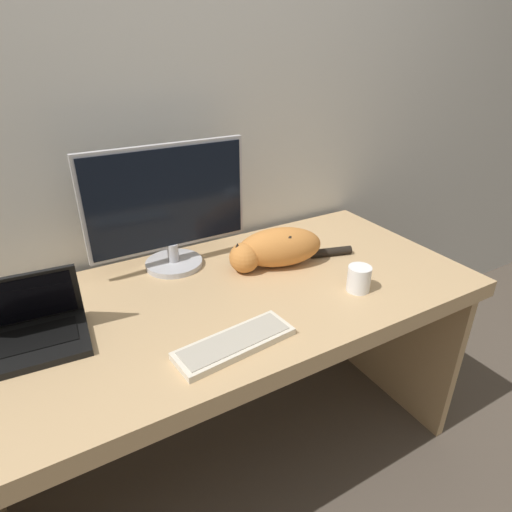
{
  "coord_description": "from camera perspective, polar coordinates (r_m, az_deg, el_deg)",
  "views": [
    {
      "loc": [
        -0.5,
        -0.69,
        1.51
      ],
      "look_at": [
        0.1,
        0.36,
        0.9
      ],
      "focal_mm": 30.0,
      "sensor_mm": 36.0,
      "label": 1
    }
  ],
  "objects": [
    {
      "name": "monitor",
      "position": [
        1.51,
        -11.59,
        6.32
      ],
      "size": [
        0.57,
        0.21,
        0.44
      ],
      "color": "#B2B2B7",
      "rests_on": "desk"
    },
    {
      "name": "cat",
      "position": [
        1.54,
        2.68,
        1.11
      ],
      "size": [
        0.48,
        0.22,
        0.14
      ],
      "rotation": [
        0.0,
        0.0,
        -0.28
      ],
      "color": "#C67A38",
      "rests_on": "desk"
    },
    {
      "name": "coffee_mug",
      "position": [
        1.44,
        13.56,
        -2.96
      ],
      "size": [
        0.08,
        0.08,
        0.09
      ],
      "color": "white",
      "rests_on": "desk"
    },
    {
      "name": "laptop",
      "position": [
        1.32,
        -28.44,
        -8.8
      ],
      "size": [
        0.33,
        0.24,
        0.22
      ],
      "rotation": [
        0.0,
        0.0,
        -0.08
      ],
      "color": "black",
      "rests_on": "desk"
    },
    {
      "name": "external_keyboard",
      "position": [
        1.18,
        -2.85,
        -11.52
      ],
      "size": [
        0.35,
        0.15,
        0.02
      ],
      "rotation": [
        0.0,
        0.0,
        0.1
      ],
      "color": "beige",
      "rests_on": "desk"
    },
    {
      "name": "wall_back",
      "position": [
        1.63,
        -12.55,
        18.96
      ],
      "size": [
        6.4,
        0.06,
        2.6
      ],
      "color": "silver",
      "rests_on": "ground_plane"
    },
    {
      "name": "desk",
      "position": [
        1.49,
        -4.19,
        -9.99
      ],
      "size": [
        1.71,
        0.79,
        0.77
      ],
      "color": "tan",
      "rests_on": "ground_plane"
    }
  ]
}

